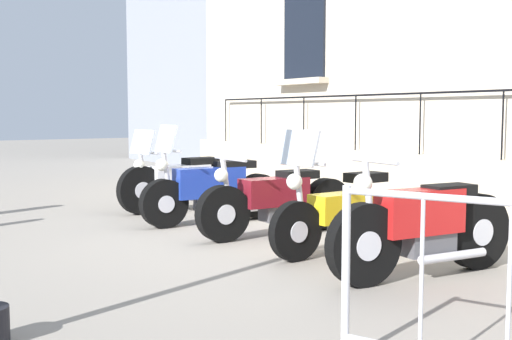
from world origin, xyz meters
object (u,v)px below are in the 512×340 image
Objects in this scene: motorcycle_yellow at (345,213)px; motorcycle_red at (423,227)px; motorcycle_maroon at (277,202)px; motorcycle_white at (182,181)px; motorcycle_blue at (212,191)px.

motorcycle_yellow is 0.97× the size of motorcycle_red.
motorcycle_maroon is at bearing -88.77° from motorcycle_yellow.
motorcycle_blue is (0.20, 1.27, -0.00)m from motorcycle_white.
motorcycle_blue is 1.20m from motorcycle_maroon.
motorcycle_white is 1.07× the size of motorcycle_yellow.
motorcycle_maroon is 1.06× the size of motorcycle_red.
motorcycle_red is (-0.17, 3.50, 0.02)m from motorcycle_blue.
motorcycle_yellow is 1.14m from motorcycle_red.
motorcycle_maroon is 1.19m from motorcycle_yellow.
motorcycle_white is 1.04× the size of motorcycle_red.
motorcycle_blue is 1.00× the size of motorcycle_red.
motorcycle_red reaches higher than motorcycle_maroon.
motorcycle_white reaches higher than motorcycle_maroon.
motorcycle_maroon is 2.33m from motorcycle_red.
motorcycle_blue is 3.50m from motorcycle_red.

